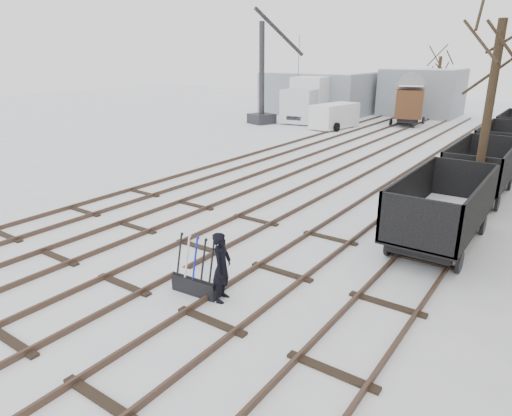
{
  "coord_description": "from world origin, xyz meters",
  "views": [
    {
      "loc": [
        8.96,
        -6.74,
        5.76
      ],
      "look_at": [
        1.22,
        4.3,
        1.2
      ],
      "focal_mm": 32.0,
      "sensor_mm": 36.0,
      "label": 1
    }
  ],
  "objects_px": {
    "ground_frame": "(197,283)",
    "crane": "(263,94)",
    "box_van_wagon": "(409,102)",
    "worker": "(222,267)",
    "panel_van": "(335,116)",
    "freight_wagon_a": "(441,219)",
    "lorry": "(311,98)"
  },
  "relations": [
    {
      "from": "panel_van",
      "to": "crane",
      "type": "distance_m",
      "value": 6.65
    },
    {
      "from": "ground_frame",
      "to": "box_van_wagon",
      "type": "bearing_deg",
      "value": 93.96
    },
    {
      "from": "worker",
      "to": "crane",
      "type": "xyz_separation_m",
      "value": [
        -16.28,
        25.75,
        1.59
      ]
    },
    {
      "from": "freight_wagon_a",
      "to": "panel_van",
      "type": "height_order",
      "value": "freight_wagon_a"
    },
    {
      "from": "worker",
      "to": "lorry",
      "type": "relative_size",
      "value": 0.2
    },
    {
      "from": "ground_frame",
      "to": "freight_wagon_a",
      "type": "relative_size",
      "value": 0.27
    },
    {
      "from": "ground_frame",
      "to": "worker",
      "type": "relative_size",
      "value": 0.84
    },
    {
      "from": "lorry",
      "to": "panel_van",
      "type": "bearing_deg",
      "value": -48.65
    },
    {
      "from": "ground_frame",
      "to": "worker",
      "type": "height_order",
      "value": "worker"
    },
    {
      "from": "worker",
      "to": "crane",
      "type": "bearing_deg",
      "value": 15.61
    },
    {
      "from": "ground_frame",
      "to": "box_van_wagon",
      "type": "xyz_separation_m",
      "value": [
        -4.8,
        32.04,
        1.66
      ]
    },
    {
      "from": "ground_frame",
      "to": "panel_van",
      "type": "relative_size",
      "value": 0.32
    },
    {
      "from": "panel_van",
      "to": "crane",
      "type": "height_order",
      "value": "crane"
    },
    {
      "from": "worker",
      "to": "box_van_wagon",
      "type": "bearing_deg",
      "value": -6.84
    },
    {
      "from": "box_van_wagon",
      "to": "panel_van",
      "type": "xyz_separation_m",
      "value": [
        -4.3,
        -5.31,
        -0.92
      ]
    },
    {
      "from": "freight_wagon_a",
      "to": "crane",
      "type": "relative_size",
      "value": 0.58
    },
    {
      "from": "crane",
      "to": "worker",
      "type": "bearing_deg",
      "value": -38.17
    },
    {
      "from": "box_van_wagon",
      "to": "freight_wagon_a",
      "type": "bearing_deg",
      "value": -87.04
    },
    {
      "from": "worker",
      "to": "lorry",
      "type": "distance_m",
      "value": 33.22
    },
    {
      "from": "ground_frame",
      "to": "freight_wagon_a",
      "type": "height_order",
      "value": "freight_wagon_a"
    },
    {
      "from": "box_van_wagon",
      "to": "lorry",
      "type": "relative_size",
      "value": 0.55
    },
    {
      "from": "ground_frame",
      "to": "worker",
      "type": "bearing_deg",
      "value": 3.05
    },
    {
      "from": "ground_frame",
      "to": "crane",
      "type": "bearing_deg",
      "value": 116.44
    },
    {
      "from": "worker",
      "to": "panel_van",
      "type": "xyz_separation_m",
      "value": [
        -9.84,
        26.63,
        0.14
      ]
    },
    {
      "from": "lorry",
      "to": "crane",
      "type": "distance_m",
      "value": 5.01
    },
    {
      "from": "freight_wagon_a",
      "to": "box_van_wagon",
      "type": "bearing_deg",
      "value": 109.55
    },
    {
      "from": "lorry",
      "to": "worker",
      "type": "bearing_deg",
      "value": -73.09
    },
    {
      "from": "worker",
      "to": "box_van_wagon",
      "type": "height_order",
      "value": "box_van_wagon"
    },
    {
      "from": "freight_wagon_a",
      "to": "box_van_wagon",
      "type": "distance_m",
      "value": 26.85
    },
    {
      "from": "panel_van",
      "to": "freight_wagon_a",
      "type": "bearing_deg",
      "value": -47.9
    },
    {
      "from": "freight_wagon_a",
      "to": "lorry",
      "type": "xyz_separation_m",
      "value": [
        -17.36,
        23.49,
        1.13
      ]
    },
    {
      "from": "box_van_wagon",
      "to": "crane",
      "type": "relative_size",
      "value": 0.51
    }
  ]
}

